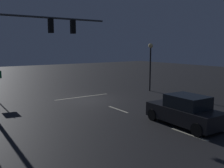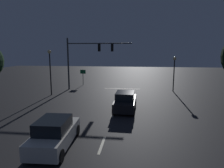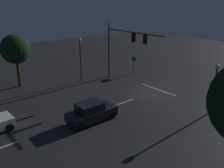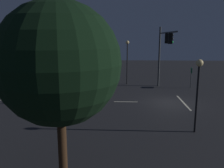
{
  "view_description": "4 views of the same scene",
  "coord_description": "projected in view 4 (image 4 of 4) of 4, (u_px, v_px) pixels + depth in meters",
  "views": [
    {
      "loc": [
        9.84,
        17.68,
        4.29
      ],
      "look_at": [
        0.32,
        3.72,
        1.76
      ],
      "focal_mm": 40.33,
      "sensor_mm": 36.0,
      "label": 1
    },
    {
      "loc": [
        -1.87,
        26.67,
        5.42
      ],
      "look_at": [
        0.83,
        4.12,
        1.57
      ],
      "focal_mm": 32.01,
      "sensor_mm": 36.0,
      "label": 2
    },
    {
      "loc": [
        -15.62,
        19.2,
        9.75
      ],
      "look_at": [
        1.12,
        4.82,
        1.82
      ],
      "focal_mm": 37.46,
      "sensor_mm": 36.0,
      "label": 3
    },
    {
      "loc": [
        -21.01,
        4.34,
        5.87
      ],
      "look_at": [
        1.03,
        5.32,
        1.47
      ],
      "focal_mm": 37.64,
      "sensor_mm": 36.0,
      "label": 4
    }
  ],
  "objects": [
    {
      "name": "route_sign",
      "position": [
        191.0,
        73.0,
        27.27
      ],
      "size": [
        0.9,
        0.2,
        2.45
      ],
      "color": "#383A3D",
      "rests_on": "ground_plane"
    },
    {
      "name": "street_lamp_left_kerb",
      "position": [
        198.0,
        81.0,
        14.17
      ],
      "size": [
        0.44,
        0.44,
        4.59
      ],
      "color": "black",
      "rests_on": "ground_plane"
    },
    {
      "name": "car_approaching",
      "position": [
        71.0,
        95.0,
        20.84
      ],
      "size": [
        2.04,
        4.42,
        1.7
      ],
      "color": "black",
      "rests_on": "ground_plane"
    },
    {
      "name": "traffic_signal_assembly",
      "position": [
        164.0,
        46.0,
        25.12
      ],
      "size": [
        8.86,
        0.47,
        7.08
      ],
      "color": "#383A3D",
      "rests_on": "ground_plane"
    },
    {
      "name": "street_lamp_right_kerb",
      "position": [
        127.0,
        54.0,
        29.17
      ],
      "size": [
        0.44,
        0.44,
        5.47
      ],
      "color": "black",
      "rests_on": "ground_plane"
    },
    {
      "name": "lane_dash_mid",
      "position": [
        62.0,
        101.0,
        21.97
      ],
      "size": [
        0.16,
        2.2,
        0.01
      ],
      "primitive_type": "cube",
      "rotation": [
        0.0,
        0.0,
        1.57
      ],
      "color": "beige",
      "rests_on": "ground_plane"
    },
    {
      "name": "tree_left_near",
      "position": [
        59.0,
        64.0,
        8.86
      ],
      "size": [
        4.78,
        4.78,
        7.28
      ],
      "color": "#382314",
      "rests_on": "ground_plane"
    },
    {
      "name": "stop_bar",
      "position": [
        183.0,
        102.0,
        21.48
      ],
      "size": [
        5.0,
        0.16,
        0.01
      ],
      "primitive_type": "cube",
      "color": "beige",
      "rests_on": "ground_plane"
    },
    {
      "name": "tree_right_near",
      "position": [
        79.0,
        48.0,
        32.49
      ],
      "size": [
        3.35,
        3.35,
        6.17
      ],
      "color": "#382314",
      "rests_on": "ground_plane"
    },
    {
      "name": "ground_plane",
      "position": [
        169.0,
        102.0,
        21.54
      ],
      "size": [
        80.0,
        80.0,
        0.0
      ],
      "primitive_type": "plane",
      "color": "#232326"
    },
    {
      "name": "lane_dash_far",
      "position": [
        126.0,
        102.0,
        21.71
      ],
      "size": [
        0.16,
        2.2,
        0.01
      ],
      "primitive_type": "cube",
      "rotation": [
        0.0,
        0.0,
        1.57
      ],
      "color": "beige",
      "rests_on": "ground_plane"
    },
    {
      "name": "car_distant",
      "position": [
        6.0,
        86.0,
        24.65
      ],
      "size": [
        2.05,
        4.43,
        1.7
      ],
      "color": "silver",
      "rests_on": "ground_plane"
    }
  ]
}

